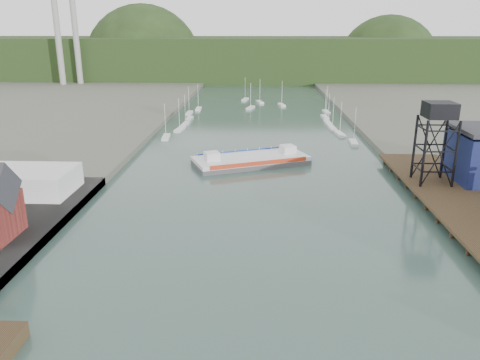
{
  "coord_description": "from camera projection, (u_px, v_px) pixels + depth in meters",
  "views": [
    {
      "loc": [
        0.33,
        -32.77,
        31.47
      ],
      "look_at": [
        -3.12,
        51.92,
        4.0
      ],
      "focal_mm": 35.0,
      "sensor_mm": 36.0,
      "label": 1
    }
  ],
  "objects": [
    {
      "name": "distant_hills",
      "position": [
        253.0,
        61.0,
        324.25
      ],
      "size": [
        500.0,
        120.0,
        80.0
      ],
      "color": "black",
      "rests_on": "ground"
    },
    {
      "name": "lift_tower",
      "position": [
        439.0,
        115.0,
        89.81
      ],
      "size": [
        6.5,
        6.5,
        16.0
      ],
      "color": "black",
      "rests_on": "east_pier"
    },
    {
      "name": "white_shed",
      "position": [
        25.0,
        181.0,
        88.9
      ],
      "size": [
        18.0,
        12.0,
        4.5
      ],
      "primitive_type": "cube",
      "color": "silver",
      "rests_on": "west_quay"
    },
    {
      "name": "smokestacks",
      "position": [
        66.0,
        32.0,
        256.7
      ],
      "size": [
        11.2,
        8.2,
        60.0
      ],
      "color": "gray",
      "rests_on": "ground"
    },
    {
      "name": "east_pier",
      "position": [
        468.0,
        207.0,
        81.62
      ],
      "size": [
        14.0,
        70.0,
        2.45
      ],
      "color": "black",
      "rests_on": "ground"
    },
    {
      "name": "marina_sailboats",
      "position": [
        258.0,
        117.0,
        172.36
      ],
      "size": [
        57.71,
        92.65,
        0.9
      ],
      "color": "silver",
      "rests_on": "ground"
    },
    {
      "name": "chain_ferry",
      "position": [
        251.0,
        160.0,
        113.51
      ],
      "size": [
        29.46,
        20.56,
        3.94
      ],
      "rotation": [
        0.0,
        0.0,
        0.39
      ],
      "color": "#48484B",
      "rests_on": "ground"
    }
  ]
}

